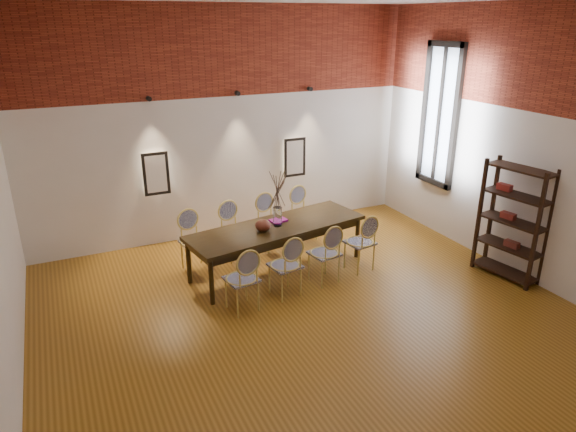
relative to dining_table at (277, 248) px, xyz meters
name	(u,v)px	position (x,y,z in m)	size (l,w,h in m)	color
floor	(318,324)	(-0.16, -1.67, -0.39)	(7.00, 7.00, 0.02)	#96631D
wall_back	(225,125)	(-0.16, 1.88, 1.62)	(7.00, 0.10, 4.00)	silver
wall_right	(537,148)	(3.39, -1.67, 1.62)	(0.10, 7.00, 4.00)	silver
brick_band_back	(223,51)	(-0.16, 1.81, 2.88)	(7.00, 0.02, 1.50)	maroon
brick_band_right	(550,58)	(3.32, -1.67, 2.88)	(0.02, 7.00, 1.50)	maroon
niche_left	(156,173)	(-1.46, 1.78, 0.93)	(0.36, 0.06, 0.66)	#FFEAC6
niche_right	(294,157)	(1.14, 1.78, 0.93)	(0.36, 0.06, 0.66)	#FFEAC6
spot_fixture_left	(149,99)	(-1.46, 1.75, 2.17)	(0.08, 0.08, 0.10)	black
spot_fixture_mid	(237,93)	(0.04, 1.75, 2.17)	(0.08, 0.08, 0.10)	black
spot_fixture_right	(310,89)	(1.44, 1.75, 2.17)	(0.08, 0.08, 0.10)	black
window_glass	(440,116)	(3.30, 0.33, 1.77)	(0.02, 0.78, 2.38)	silver
window_frame	(440,116)	(3.28, 0.33, 1.77)	(0.08, 0.90, 2.50)	black
window_mullion	(440,116)	(3.28, 0.33, 1.77)	(0.06, 0.06, 2.40)	black
dining_table	(277,248)	(0.00, 0.00, 0.00)	(2.85, 0.91, 0.75)	black
chair_near_a	(241,279)	(-0.93, -0.91, 0.09)	(0.44, 0.44, 0.94)	#D9C25E
chair_near_b	(285,265)	(-0.23, -0.79, 0.09)	(0.44, 0.44, 0.94)	#D9C25E
chair_near_c	(324,253)	(0.47, -0.67, 0.09)	(0.44, 0.44, 0.94)	#D9C25E
chair_near_d	(360,242)	(1.18, -0.55, 0.09)	(0.44, 0.44, 0.94)	#D9C25E
chair_far_a	(195,242)	(-1.18, 0.55, 0.09)	(0.44, 0.44, 0.94)	#D9C25E
chair_far_b	(234,232)	(-0.47, 0.67, 0.09)	(0.44, 0.44, 0.94)	#D9C25E
chair_far_c	(271,223)	(0.23, 0.79, 0.09)	(0.44, 0.44, 0.94)	#D9C25E
chair_far_d	(304,215)	(0.93, 0.91, 0.09)	(0.44, 0.44, 0.94)	#D9C25E
vase	(278,216)	(0.01, 0.00, 0.53)	(0.14, 0.14, 0.30)	silver
dried_branches	(277,189)	(0.01, 0.00, 0.98)	(0.50, 0.50, 0.70)	#453528
bowl	(263,225)	(-0.27, -0.10, 0.46)	(0.24, 0.24, 0.18)	#5C2416
book	(278,220)	(0.09, 0.16, 0.39)	(0.26, 0.18, 0.03)	#951481
shelving_rack	(513,222)	(3.12, -1.69, 0.53)	(0.38, 1.00, 1.80)	black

